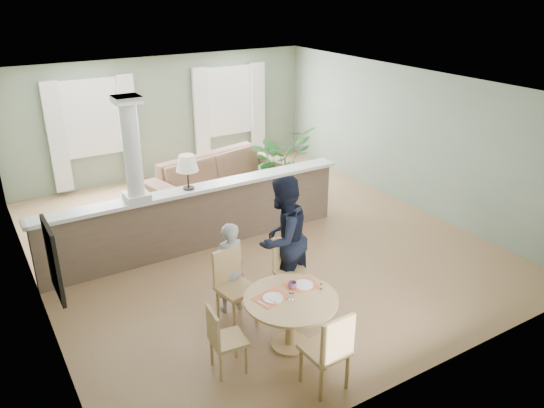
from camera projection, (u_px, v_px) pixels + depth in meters
ground at (253, 240)px, 9.31m from camera, size 8.00×8.00×0.00m
room_shell at (232, 132)px, 9.08m from camera, size 7.02×8.02×2.71m
pony_wall at (194, 211)px, 8.72m from camera, size 5.32×0.38×2.70m
sofa at (222, 179)px, 10.86m from camera, size 3.26×1.82×0.90m
houseplant at (280, 161)px, 11.02m from camera, size 1.49×1.35×1.47m
dining_table at (291, 308)px, 6.43m from camera, size 1.15×1.15×0.79m
chair_far_boy at (233, 282)px, 6.96m from camera, size 0.52×0.52×1.00m
chair_far_man at (291, 268)px, 7.32m from camera, size 0.50×0.50×0.98m
chair_near at (329, 349)px, 5.72m from camera, size 0.47×0.47×1.00m
chair_side at (223, 338)px, 6.02m from camera, size 0.42×0.42×0.85m
child_person at (229, 267)px, 7.12m from camera, size 0.49×0.34×1.31m
man_person at (283, 239)px, 7.34m from camera, size 1.07×0.95×1.82m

